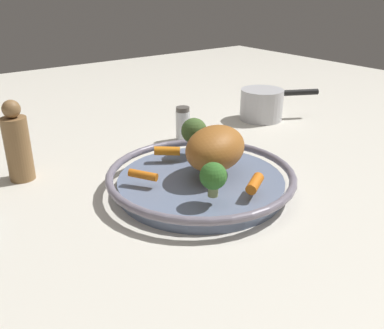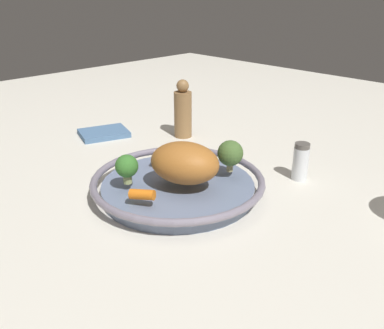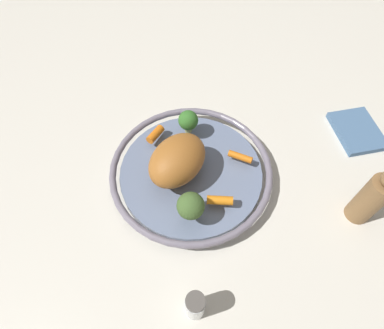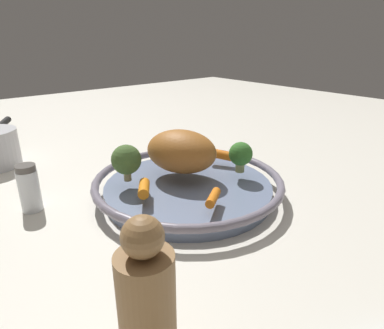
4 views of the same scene
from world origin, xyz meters
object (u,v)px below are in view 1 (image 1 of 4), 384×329
at_px(baby_carrot_right, 143,175).
at_px(baby_carrot_near_rim, 255,183).
at_px(baby_carrot_center, 167,151).
at_px(salt_shaker, 183,124).
at_px(saucepan, 262,104).
at_px(broccoli_floret_mid, 213,177).
at_px(roast_chicken_piece, 215,148).
at_px(pepper_mill, 17,145).
at_px(broccoli_floret_small, 194,131).
at_px(serving_bowl, 201,180).

distance_m(baby_carrot_right, baby_carrot_near_rim, 0.19).
height_order(baby_carrot_center, salt_shaker, salt_shaker).
bearing_deg(saucepan, baby_carrot_right, -67.77).
height_order(baby_carrot_center, baby_carrot_right, baby_carrot_center).
distance_m(baby_carrot_near_rim, saucepan, 0.50).
bearing_deg(broccoli_floret_mid, saucepan, 126.26).
height_order(roast_chicken_piece, baby_carrot_center, roast_chicken_piece).
bearing_deg(baby_carrot_right, pepper_mill, -145.70).
relative_size(broccoli_floret_mid, pepper_mill, 0.36).
height_order(broccoli_floret_small, pepper_mill, pepper_mill).
relative_size(broccoli_floret_mid, salt_shaker, 0.70).
bearing_deg(pepper_mill, serving_bowl, 44.97).
bearing_deg(broccoli_floret_mid, baby_carrot_center, 168.57).
relative_size(baby_carrot_center, pepper_mill, 0.32).
xyz_separation_m(baby_carrot_near_rim, broccoli_floret_small, (-0.20, 0.03, 0.03)).
bearing_deg(serving_bowl, broccoli_floret_mid, -26.94).
height_order(baby_carrot_center, pepper_mill, pepper_mill).
bearing_deg(baby_carrot_near_rim, pepper_mill, -142.54).
bearing_deg(baby_carrot_right, broccoli_floret_small, 110.72).
height_order(baby_carrot_near_rim, salt_shaker, salt_shaker).
bearing_deg(saucepan, broccoli_floret_small, -67.10).
distance_m(baby_carrot_center, baby_carrot_right, 0.11).
relative_size(broccoli_floret_small, saucepan, 0.32).
bearing_deg(salt_shaker, roast_chicken_piece, -22.99).
bearing_deg(baby_carrot_near_rim, baby_carrot_center, -170.71).
height_order(broccoli_floret_mid, saucepan, broccoli_floret_mid).
bearing_deg(broccoli_floret_small, baby_carrot_right, -69.28).
relative_size(serving_bowl, broccoli_floret_mid, 6.02).
relative_size(roast_chicken_piece, pepper_mill, 0.85).
bearing_deg(roast_chicken_piece, baby_carrot_near_rim, -0.28).
bearing_deg(broccoli_floret_mid, roast_chicken_piece, 138.45).
distance_m(broccoli_floret_mid, saucepan, 0.55).
xyz_separation_m(serving_bowl, pepper_mill, (-0.24, -0.24, 0.05)).
height_order(serving_bowl, pepper_mill, pepper_mill).
xyz_separation_m(serving_bowl, baby_carrot_center, (-0.10, -0.01, 0.03)).
relative_size(serving_bowl, broccoli_floret_small, 5.29).
distance_m(roast_chicken_piece, salt_shaker, 0.26).
relative_size(baby_carrot_near_rim, saucepan, 0.22).
height_order(roast_chicken_piece, broccoli_floret_mid, roast_chicken_piece).
bearing_deg(baby_carrot_near_rim, serving_bowl, -166.29).
xyz_separation_m(baby_carrot_center, pepper_mill, (-0.15, -0.24, 0.02)).
height_order(roast_chicken_piece, baby_carrot_right, roast_chicken_piece).
distance_m(baby_carrot_near_rim, broccoli_floret_small, 0.20).
bearing_deg(roast_chicken_piece, broccoli_floret_mid, -41.55).
distance_m(roast_chicken_piece, pepper_mill, 0.37).
relative_size(roast_chicken_piece, salt_shaker, 1.64).
relative_size(serving_bowl, pepper_mill, 2.19).
bearing_deg(serving_bowl, baby_carrot_near_rim, 13.71).
relative_size(serving_bowl, baby_carrot_center, 6.85).
height_order(broccoli_floret_mid, salt_shaker, broccoli_floret_mid).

